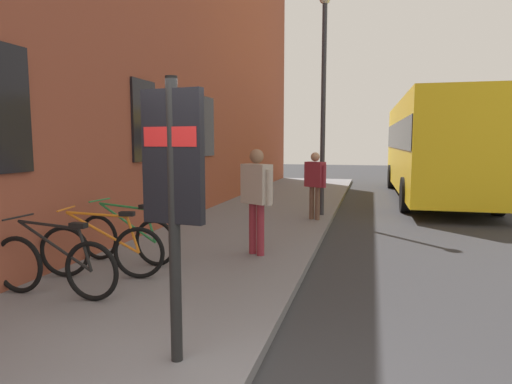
# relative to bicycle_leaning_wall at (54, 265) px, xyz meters

# --- Properties ---
(ground) EXTENTS (60.00, 60.00, 0.00)m
(ground) POSITION_rel_bicycle_leaning_wall_xyz_m (4.10, -3.76, -0.51)
(ground) COLOR #2D2D30
(sidewalk_pavement) EXTENTS (24.00, 3.50, 0.12)m
(sidewalk_pavement) POSITION_rel_bicycle_leaning_wall_xyz_m (6.10, -1.01, -0.45)
(sidewalk_pavement) COLOR slate
(sidewalk_pavement) RESTS_ON ground
(station_facade) EXTENTS (22.00, 0.65, 9.16)m
(station_facade) POSITION_rel_bicycle_leaning_wall_xyz_m (7.09, 1.04, 4.07)
(station_facade) COLOR brown
(station_facade) RESTS_ON ground
(bicycle_leaning_wall) EXTENTS (0.48, 1.77, 0.97)m
(bicycle_leaning_wall) POSITION_rel_bicycle_leaning_wall_xyz_m (0.00, 0.00, 0.00)
(bicycle_leaning_wall) COLOR black
(bicycle_leaning_wall) RESTS_ON sidewalk_pavement
(bicycle_end_of_row) EXTENTS (0.52, 1.75, 0.97)m
(bicycle_end_of_row) POSITION_rel_bicycle_leaning_wall_xyz_m (0.82, -0.11, -0.00)
(bicycle_end_of_row) COLOR black
(bicycle_end_of_row) RESTS_ON sidewalk_pavement
(bicycle_by_door) EXTENTS (0.48, 1.77, 0.97)m
(bicycle_by_door) POSITION_rel_bicycle_leaning_wall_xyz_m (1.58, -0.03, -0.00)
(bicycle_by_door) COLOR black
(bicycle_by_door) RESTS_ON sidewalk_pavement
(transit_info_sign) EXTENTS (0.15, 0.56, 2.40)m
(transit_info_sign) POSITION_rel_bicycle_leaning_wall_xyz_m (-1.07, -2.09, 1.21)
(transit_info_sign) COLOR black
(transit_info_sign) RESTS_ON sidewalk_pavement
(city_bus) EXTENTS (10.54, 2.78, 3.35)m
(city_bus) POSITION_rel_bicycle_leaning_wall_xyz_m (12.02, -5.76, 1.41)
(city_bus) COLOR yellow
(city_bus) RESTS_ON ground
(pedestrian_near_bus) EXTENTS (0.47, 0.59, 1.75)m
(pedestrian_near_bus) POSITION_rel_bicycle_leaning_wall_xyz_m (2.58, -1.85, 0.68)
(pedestrian_near_bus) COLOR maroon
(pedestrian_near_bus) RESTS_ON sidewalk_pavement
(pedestrian_by_facade) EXTENTS (0.42, 0.56, 1.62)m
(pedestrian_by_facade) POSITION_rel_bicycle_leaning_wall_xyz_m (6.15, -2.37, 0.60)
(pedestrian_by_facade) COLOR brown
(pedestrian_by_facade) RESTS_ON sidewalk_pavement
(street_lamp) EXTENTS (0.28, 0.28, 5.49)m
(street_lamp) POSITION_rel_bicycle_leaning_wall_xyz_m (6.89, -2.46, 2.84)
(street_lamp) COLOR #333338
(street_lamp) RESTS_ON sidewalk_pavement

